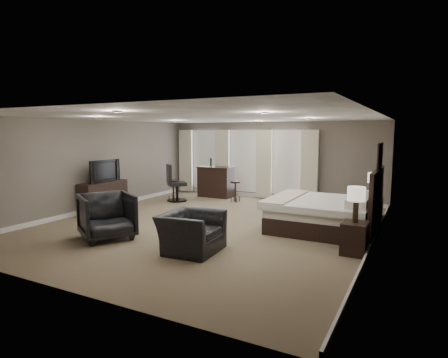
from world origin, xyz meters
The scene contains 16 objects.
room centered at (0.00, 0.00, 1.30)m, with size 7.60×8.60×2.64m.
window_bay centered at (-1.00, 4.11, 1.20)m, with size 5.25×0.20×2.30m.
bed centered at (2.58, 0.84, 0.73)m, with size 2.30×2.19×1.46m, color silver.
nightstand_near centered at (3.47, -0.61, 0.30)m, with size 0.45×0.54×0.59m, color black.
nightstand_far centered at (3.47, 2.29, 0.30)m, with size 0.45×0.55×0.59m, color black.
lamp_near centered at (3.47, -0.61, 0.93)m, with size 0.32×0.32×0.66m, color beige.
lamp_far centered at (3.47, 2.29, 0.92)m, with size 0.31×0.31×0.64m, color beige.
wall_art centered at (3.70, 0.84, 1.75)m, with size 0.04×0.96×0.56m, color slate.
dresser centered at (-3.45, -0.04, 0.43)m, with size 0.48×1.48×0.86m, color black.
tv centered at (-3.45, -0.04, 0.93)m, with size 1.08×0.62×0.14m, color black.
armchair_near centered at (0.71, -1.89, 0.50)m, with size 1.14×0.74×1.00m, color black.
armchair_far centered at (-1.32, -2.02, 0.53)m, with size 1.04×0.97×1.07m, color black.
bar_counter centered at (-1.82, 3.62, 0.53)m, with size 1.23×0.64×1.07m, color black.
bar_stool_left centered at (-2.68, 2.29, 0.35)m, with size 0.33×0.33×0.69m, color black.
bar_stool_right centered at (-0.77, 3.03, 0.34)m, with size 0.32×0.32×0.69m, color black.
desk_chair centered at (-2.52, 2.27, 0.61)m, with size 0.62×0.62×1.22m, color black.
Camera 1 is at (4.47, -7.71, 2.24)m, focal length 30.00 mm.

